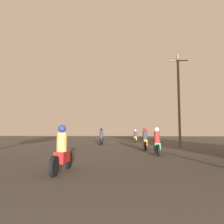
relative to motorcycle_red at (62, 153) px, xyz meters
The scene contains 6 objects.
motorcycle_red is the anchor object (origin of this frame).
motorcycle_green 6.47m from the motorcycle_red, 57.33° to the left, with size 0.60×1.94×1.48m.
motorcycle_orange 9.23m from the motorcycle_red, 70.85° to the left, with size 0.60×1.97×1.53m.
motorcycle_black 14.06m from the motorcycle_red, 93.25° to the left, with size 0.60×1.84×1.57m.
motorcycle_yellow 18.86m from the motorcycle_red, 82.44° to the left, with size 0.60×1.99×1.49m.
utility_pole_far 13.35m from the motorcycle_red, 62.43° to the left, with size 1.60×0.20×7.63m.
Camera 1 is at (0.63, 0.23, 1.25)m, focal length 35.00 mm.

